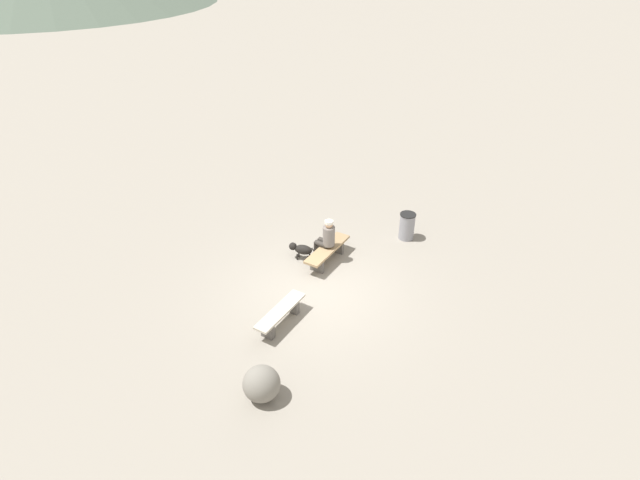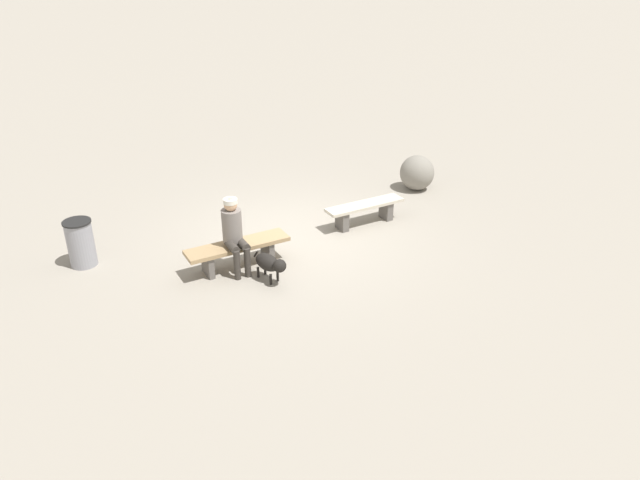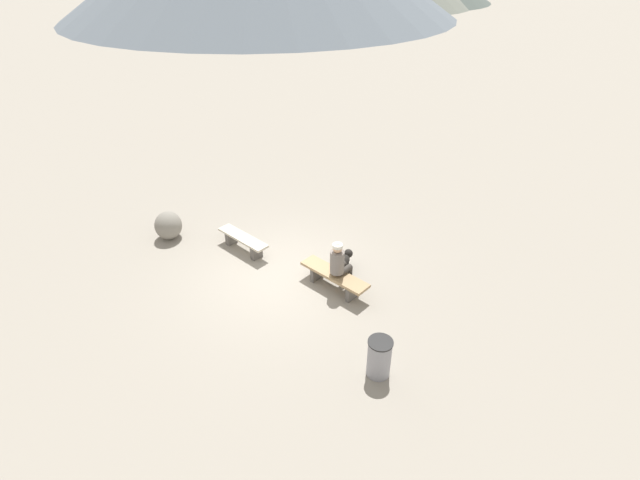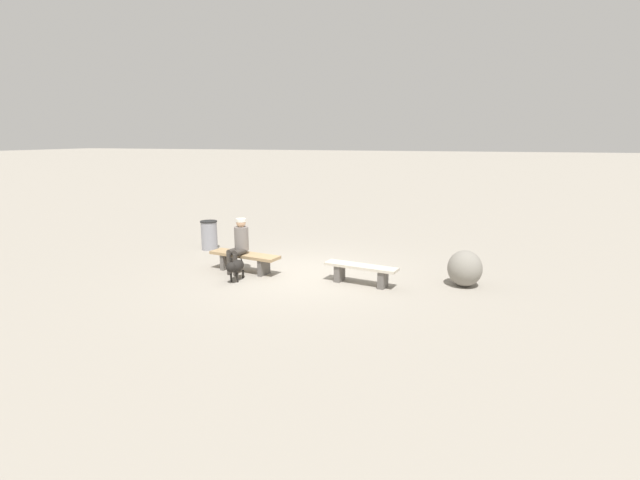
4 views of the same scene
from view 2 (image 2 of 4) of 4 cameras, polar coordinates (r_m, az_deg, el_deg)
ground at (r=11.62m, az=-2.52°, el=-0.05°), size 210.00×210.00×0.06m
bench_left at (r=12.12m, az=4.22°, el=2.85°), size 1.70×0.67×0.44m
bench_right at (r=10.58m, az=-7.72°, el=-0.88°), size 1.87×0.77×0.46m
seated_person at (r=10.30m, az=-8.10°, el=0.95°), size 0.41×0.62×1.32m
dog at (r=10.10m, az=-4.72°, el=-2.19°), size 0.32×0.78×0.50m
trash_bin at (r=11.31m, az=-21.55°, el=-0.27°), size 0.48×0.48×0.84m
boulder at (r=13.95m, az=9.10°, el=6.26°), size 1.01×1.03×0.79m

